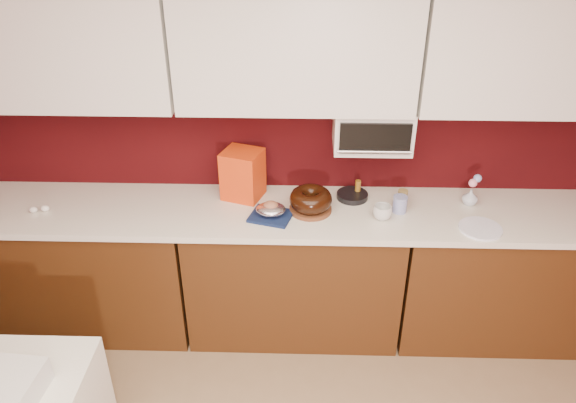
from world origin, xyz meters
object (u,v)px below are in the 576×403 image
(pandoro_box, at_px, (243,174))
(flower_vase, at_px, (470,196))
(foil_ham_nest, at_px, (271,209))
(toaster_oven, at_px, (372,127))
(blue_jar, at_px, (400,204))
(coffee_mug, at_px, (382,211))
(bundt_cake, at_px, (311,199))

(pandoro_box, bearing_deg, flower_vase, 16.45)
(flower_vase, bearing_deg, foil_ham_nest, -171.15)
(toaster_oven, height_order, blue_jar, toaster_oven)
(coffee_mug, height_order, flower_vase, flower_vase)
(toaster_oven, distance_m, pandoro_box, 0.84)
(bundt_cake, height_order, blue_jar, bundt_cake)
(toaster_oven, xyz_separation_m, coffee_mug, (0.07, -0.24, -0.42))
(blue_jar, bearing_deg, bundt_cake, -179.09)
(toaster_oven, relative_size, foil_ham_nest, 2.57)
(foil_ham_nest, relative_size, blue_jar, 1.72)
(toaster_oven, height_order, flower_vase, toaster_oven)
(pandoro_box, distance_m, coffee_mug, 0.88)
(blue_jar, bearing_deg, pandoro_box, 170.59)
(toaster_oven, height_order, bundt_cake, toaster_oven)
(toaster_oven, bearing_deg, pandoro_box, 179.99)
(bundt_cake, relative_size, foil_ham_nest, 1.46)
(bundt_cake, relative_size, pandoro_box, 0.83)
(pandoro_box, relative_size, blue_jar, 3.02)
(foil_ham_nest, distance_m, flower_vase, 1.22)
(pandoro_box, distance_m, blue_jar, 0.97)
(bundt_cake, relative_size, flower_vase, 2.25)
(foil_ham_nest, bearing_deg, coffee_mug, 0.28)
(bundt_cake, bearing_deg, toaster_oven, 25.24)
(toaster_oven, bearing_deg, foil_ham_nest, -157.09)
(coffee_mug, bearing_deg, bundt_cake, 169.41)
(toaster_oven, distance_m, blue_jar, 0.49)
(toaster_oven, xyz_separation_m, pandoro_box, (-0.77, 0.00, -0.32))
(toaster_oven, distance_m, foil_ham_nest, 0.76)
(coffee_mug, distance_m, flower_vase, 0.59)
(bundt_cake, bearing_deg, flower_vase, 6.24)
(blue_jar, xyz_separation_m, flower_vase, (0.44, 0.10, 0.01))
(pandoro_box, relative_size, flower_vase, 2.71)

